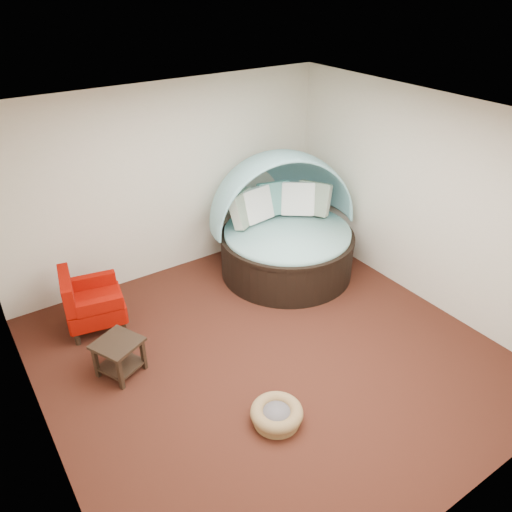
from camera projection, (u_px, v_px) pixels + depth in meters
floor at (268, 355)px, 6.04m from camera, size 5.00×5.00×0.00m
wall_back at (169, 182)px, 7.12m from camera, size 5.00×0.00×5.00m
wall_front at (473, 401)px, 3.55m from camera, size 5.00×0.00×5.00m
wall_left at (24, 340)px, 4.13m from camera, size 0.00×5.00×5.00m
wall_right at (425, 201)px, 6.54m from camera, size 0.00×5.00×5.00m
ceiling at (272, 125)px, 4.63m from camera, size 5.00×5.00×0.00m
canopy_daybed at (285, 219)px, 7.36m from camera, size 2.48×2.43×1.83m
pet_basket at (277, 414)px, 5.12m from camera, size 0.59×0.59×0.19m
red_armchair at (90, 302)px, 6.32m from camera, size 0.84×0.84×0.84m
side_table at (119, 353)px, 5.64m from camera, size 0.62×0.62×0.45m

